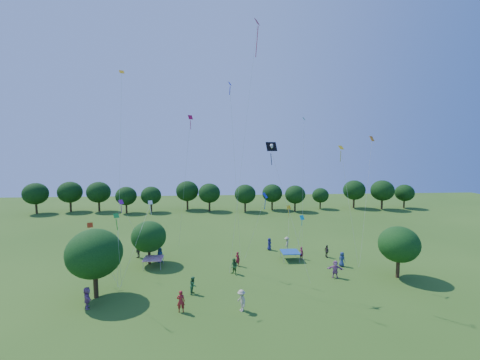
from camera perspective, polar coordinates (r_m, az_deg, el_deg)
name	(u,v)px	position (r m, az deg, el deg)	size (l,w,h in m)	color
near_tree_west	(94,254)	(33.53, -24.47, -11.83)	(5.10, 5.10, 6.54)	#422B19
near_tree_north	(149,237)	(40.96, -15.92, -9.65)	(4.17, 4.17, 5.26)	#422B19
near_tree_east	(399,244)	(39.26, 26.42, -10.21)	(4.28, 4.28, 5.64)	#422B19
treeline	(218,193)	(72.57, -3.89, -2.29)	(88.01, 8.77, 6.77)	#422B19
tent_red_stripe	(153,258)	(40.41, -15.15, -13.31)	(2.20, 2.20, 1.10)	red
tent_blue	(290,252)	(41.84, 8.89, -12.52)	(2.20, 2.20, 1.10)	#164593
crowd_person_0	(342,259)	(41.20, 17.66, -13.27)	(0.85, 0.46, 1.73)	navy
crowd_person_1	(302,253)	(42.48, 10.88, -12.62)	(0.60, 0.38, 1.59)	maroon
crowd_person_2	(234,266)	(37.06, -1.04, -15.11)	(0.88, 0.48, 1.79)	#2D642B
crowd_person_3	(287,243)	(45.77, 8.31, -11.09)	(1.19, 0.53, 1.82)	#A59C84
crowd_person_4	(327,251)	(43.81, 15.17, -12.12)	(0.96, 0.43, 1.63)	#423835
crowd_person_5	(87,298)	(32.85, -25.54, -18.35)	(1.78, 0.64, 1.91)	#9B5A91
crowd_person_6	(269,244)	(45.44, 5.22, -11.27)	(0.83, 0.45, 1.68)	navy
crowd_person_7	(181,301)	(29.79, -10.48, -20.44)	(0.72, 0.46, 1.92)	maroon
crowd_person_8	(193,285)	(32.91, -8.32, -18.00)	(0.84, 0.46, 1.71)	#2B6537
crowd_person_9	(241,301)	(29.51, 0.24, -20.64)	(1.24, 0.56, 1.89)	#AFA38C
crowd_person_10	(138,251)	(44.22, -17.63, -11.94)	(1.03, 0.47, 1.75)	#433735
crowd_person_11	(335,269)	(37.62, 16.57, -14.95)	(1.76, 0.63, 1.88)	#A05D95
crowd_person_12	(160,255)	(41.82, -14.06, -12.79)	(0.92, 0.49, 1.85)	navy
crowd_person_13	(238,259)	(39.46, -0.42, -13.86)	(0.64, 0.41, 1.72)	maroon
crowd_person_14	(109,250)	(45.73, -22.24, -11.46)	(0.90, 0.49, 1.83)	#275C2E
pirate_kite	(272,150)	(32.37, 5.80, 5.35)	(3.86, 3.72, 13.36)	black
red_high_kite	(252,72)	(34.64, 2.14, 18.67)	(3.36, 2.52, 25.92)	red
small_kite_0	(188,147)	(39.53, -9.25, 5.89)	(2.24, 2.53, 16.68)	red
small_kite_1	(289,211)	(45.26, 8.65, -5.54)	(0.76, 2.36, 4.80)	#FFB10D
small_kite_2	(344,170)	(35.92, 18.00, 1.78)	(2.33, 1.24, 13.03)	gold
small_kite_3	(303,159)	(40.18, 11.20, 3.65)	(0.43, 0.92, 16.50)	green
small_kite_4	(263,203)	(34.43, 4.11, -4.16)	(2.34, 2.57, 8.04)	#1227B6
small_kite_5	(125,210)	(38.22, -19.83, -5.08)	(2.02, 4.06, 7.09)	#921891
small_kite_6	(145,218)	(33.92, -16.46, -6.43)	(2.35, 4.52, 7.38)	white
small_kite_7	(302,221)	(40.40, 10.90, -7.11)	(0.73, 0.78, 4.54)	#0CA6B6
small_kite_8	(93,234)	(36.53, -24.60, -8.71)	(4.56, 5.16, 5.02)	red
small_kite_9	(370,161)	(37.78, 22.07, 3.09)	(2.02, 2.01, 14.07)	orange
small_kite_10	(121,132)	(33.69, -20.47, 7.92)	(0.58, 4.88, 20.53)	gold
small_kite_11	(117,230)	(29.56, -20.98, -8.26)	(0.68, 2.45, 7.28)	#198A2B
small_kite_12	(234,144)	(32.89, -1.16, 6.37)	(1.56, 4.08, 19.12)	#1518DA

